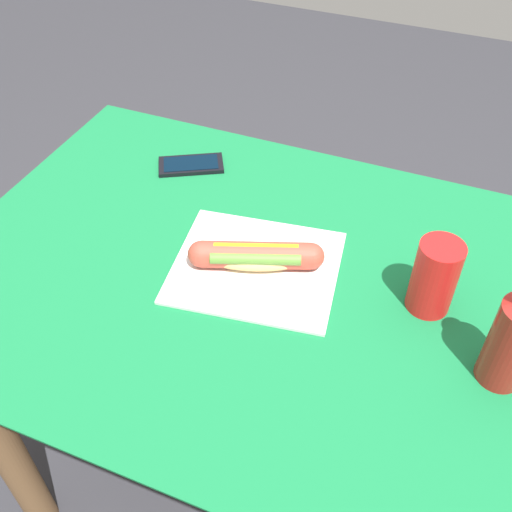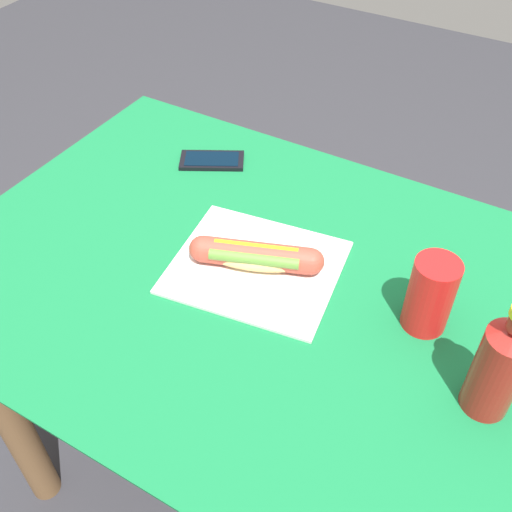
{
  "view_description": "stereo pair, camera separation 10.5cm",
  "coord_description": "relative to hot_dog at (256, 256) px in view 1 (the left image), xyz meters",
  "views": [
    {
      "loc": [
        -0.25,
        0.68,
        1.51
      ],
      "look_at": [
        0.03,
        -0.02,
        0.79
      ],
      "focal_mm": 42.12,
      "sensor_mm": 36.0,
      "label": 1
    },
    {
      "loc": [
        -0.35,
        0.64,
        1.51
      ],
      "look_at": [
        0.03,
        -0.02,
        0.79
      ],
      "focal_mm": 42.12,
      "sensor_mm": 36.0,
      "label": 2
    }
  ],
  "objects": [
    {
      "name": "hot_dog",
      "position": [
        0.0,
        0.0,
        0.0
      ],
      "size": [
        0.23,
        0.12,
        0.05
      ],
      "color": "#E5BC75",
      "rests_on": "paper_wrapper"
    },
    {
      "name": "cell_phone",
      "position": [
        0.25,
        -0.23,
        -0.03
      ],
      "size": [
        0.15,
        0.13,
        0.01
      ],
      "color": "black",
      "rests_on": "dining_table"
    },
    {
      "name": "drinking_cup",
      "position": [
        -0.3,
        -0.03,
        0.04
      ],
      "size": [
        0.07,
        0.07,
        0.13
      ],
      "primitive_type": "cylinder",
      "color": "red",
      "rests_on": "dining_table"
    },
    {
      "name": "paper_wrapper",
      "position": [
        0.0,
        -0.0,
        -0.03
      ],
      "size": [
        0.32,
        0.29,
        0.01
      ],
      "primitive_type": "cube",
      "rotation": [
        0.0,
        0.0,
        0.14
      ],
      "color": "silver",
      "rests_on": "dining_table"
    },
    {
      "name": "ground_plane",
      "position": [
        -0.03,
        0.02,
        -0.79
      ],
      "size": [
        6.0,
        6.0,
        0.0
      ],
      "primitive_type": "plane",
      "color": "#2D2D33",
      "rests_on": "ground"
    },
    {
      "name": "dining_table",
      "position": [
        -0.03,
        0.02,
        -0.17
      ],
      "size": [
        1.17,
        0.81,
        0.76
      ],
      "color": "brown",
      "rests_on": "ground"
    }
  ]
}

